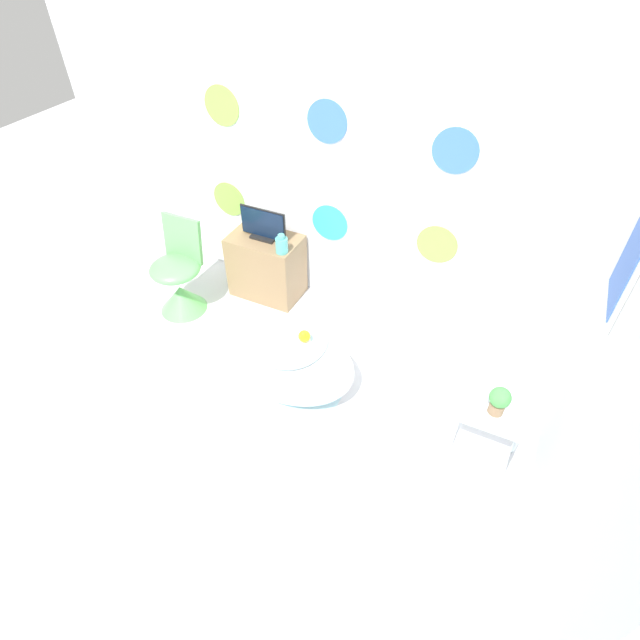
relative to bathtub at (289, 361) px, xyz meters
name	(u,v)px	position (x,y,z in m)	size (l,w,h in m)	color
ground_plane	(186,478)	(-0.22, -0.98, -0.23)	(12.00, 12.00, 0.00)	silver
wall_back_dotted	(328,152)	(-0.22, 1.11, 1.07)	(4.90, 0.05, 2.60)	white
wall_right	(618,313)	(1.75, 0.06, 1.07)	(0.06, 3.07, 2.60)	silver
rug	(274,394)	(-0.06, -0.15, -0.23)	(0.91, 0.65, 0.01)	silver
bathtub	(289,361)	(0.00, 0.00, 0.00)	(0.97, 0.66, 0.46)	white
rubber_duck	(304,336)	(0.11, 0.03, 0.27)	(0.08, 0.09, 0.10)	yellow
chair	(180,283)	(-1.23, 0.36, 0.04)	(0.42, 0.42, 0.81)	#66C166
tv_cabinet	(267,266)	(-0.69, 0.87, 0.05)	(0.60, 0.38, 0.57)	#8E704C
tv	(263,226)	(-0.69, 0.87, 0.45)	(0.41, 0.12, 0.27)	black
vase	(282,245)	(-0.45, 0.75, 0.41)	(0.10, 0.10, 0.16)	#51B2AD
side_table	(491,421)	(1.40, -0.01, 0.12)	(0.43, 0.29, 0.45)	silver
potted_plant_left	(499,400)	(1.40, -0.01, 0.33)	(0.13, 0.13, 0.19)	#8C6B4C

